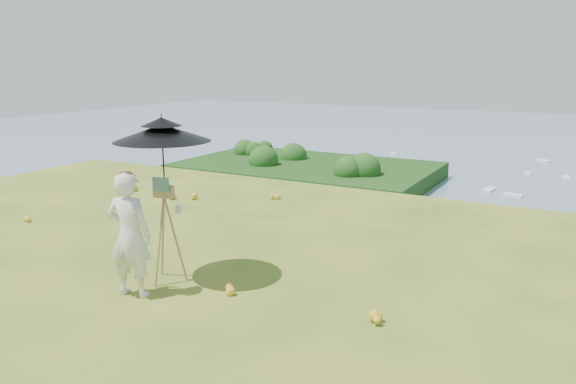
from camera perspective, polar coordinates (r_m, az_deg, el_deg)
The scene contains 12 objects.
ground at distance 8.96m, azimuth -21.44°, elevation -7.08°, with size 14.00×14.00×0.00m, color #40641C.
shoreline_tier at distance 89.46m, azimuth 22.34°, elevation -13.87°, with size 170.00×28.00×8.00m, color #685E53.
bay_water at distance 248.13m, azimuth 27.08°, elevation 2.99°, with size 700.00×700.00×0.00m, color slate.
peninsula at distance 182.67m, azimuth 1.90°, elevation 2.90°, with size 90.00×60.00×12.00m, color #12370F, non-canonical shape.
slope_trees at distance 44.58m, azimuth 18.23°, elevation -11.44°, with size 110.00×50.00×6.00m, color #1D5218, non-canonical shape.
harbor_town at distance 86.83m, azimuth 22.71°, elevation -10.02°, with size 110.00×22.00×5.00m, color beige, non-canonical shape.
moored_boats at distance 171.32m, azimuth 21.81°, elevation -0.30°, with size 140.00×140.00×0.70m, color white, non-canonical shape.
wildflowers at distance 9.09m, azimuth -20.26°, elevation -6.29°, with size 10.00×10.50×0.12m, color gold, non-canonical shape.
painter at distance 7.38m, azimuth -15.79°, elevation -4.22°, with size 0.59×0.39×1.63m, color white.
field_easel at distance 7.80m, azimuth -12.34°, elevation -3.74°, with size 0.56×0.56×1.46m, color #915E3C, non-canonical shape.
sun_umbrella at distance 7.60m, azimuth -12.58°, elevation 3.68°, with size 1.28×1.28×1.09m, color black, non-canonical shape.
painter_cap at distance 7.20m, azimuth -16.16°, elevation 1.63°, with size 0.21×0.25×0.10m, color #CF7271, non-canonical shape.
Camera 1 is at (6.63, -5.27, 2.93)m, focal length 35.00 mm.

